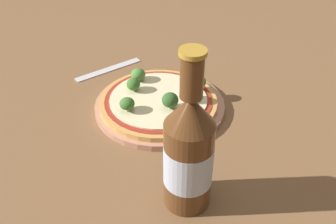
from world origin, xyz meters
name	(u,v)px	position (x,y,z in m)	size (l,w,h in m)	color
ground_plane	(172,108)	(0.00, 0.00, 0.00)	(3.00, 3.00, 0.00)	brown
plate	(160,106)	(-0.01, -0.02, 0.01)	(0.25, 0.25, 0.01)	tan
pizza	(158,101)	(-0.01, -0.03, 0.02)	(0.23, 0.23, 0.01)	tan
broccoli_floret_0	(193,95)	(0.03, 0.03, 0.04)	(0.03, 0.03, 0.02)	#89A866
broccoli_floret_1	(126,102)	(0.00, -0.09, 0.04)	(0.03, 0.03, 0.03)	#89A866
broccoli_floret_2	(133,84)	(-0.06, -0.06, 0.04)	(0.03, 0.03, 0.03)	#89A866
broccoli_floret_3	(138,74)	(-0.09, -0.03, 0.04)	(0.03, 0.03, 0.03)	#89A866
broccoli_floret_4	(199,81)	(0.00, 0.06, 0.04)	(0.03, 0.03, 0.03)	#89A866
broccoli_floret_5	(170,100)	(0.03, -0.02, 0.04)	(0.03, 0.03, 0.03)	#89A866
beer_bottle	(189,153)	(0.21, -0.09, 0.09)	(0.07, 0.07, 0.25)	#563319
fork	(109,69)	(-0.20, -0.06, 0.00)	(0.04, 0.16, 0.00)	silver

